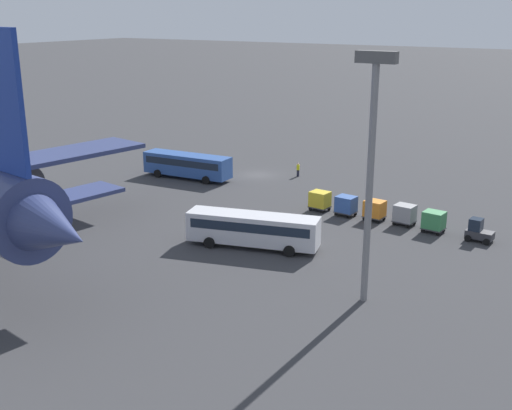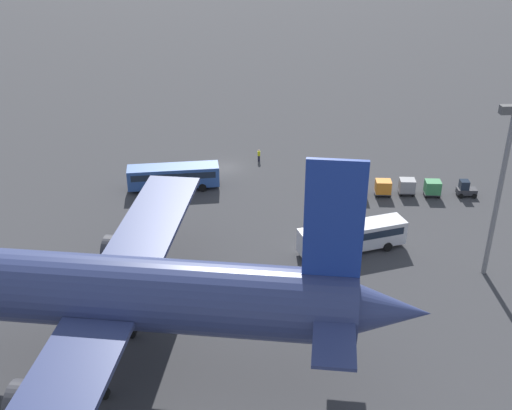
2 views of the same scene
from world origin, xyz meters
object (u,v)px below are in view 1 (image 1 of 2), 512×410
Objects in this scene: shuttle_bus_far at (253,228)px; cargo_cart_grey at (405,214)px; shuttle_bus_near at (187,164)px; cargo_cart_yellow at (320,200)px; cargo_cart_green at (434,220)px; cargo_cart_orange at (375,209)px; baggage_tug at (478,231)px; cargo_cart_blue at (346,205)px; worker_person at (298,170)px.

cargo_cart_grey is (-9.49, -12.97, -0.64)m from shuttle_bus_far.
shuttle_bus_near is 5.43× the size of cargo_cart_yellow.
cargo_cart_orange is at bearing -4.58° from cargo_cart_green.
cargo_cart_orange is (6.14, -0.49, 0.00)m from cargo_cart_green.
cargo_cart_yellow is (9.22, 0.02, 0.00)m from cargo_cart_grey.
shuttle_bus_far is at bearing 39.78° from baggage_tug.
cargo_cart_green and cargo_cart_grey have the same top height.
baggage_tug is at bearing 177.18° from cargo_cart_yellow.
shuttle_bus_far is at bearing 88.80° from cargo_cart_yellow.
worker_person is at bearing -44.94° from cargo_cart_blue.
cargo_cart_orange is (-6.42, -12.82, -0.64)m from shuttle_bus_far.
shuttle_bus_far reaches higher than cargo_cart_green.
shuttle_bus_near is 5.43× the size of cargo_cart_blue.
cargo_cart_orange is (-26.29, 3.66, -0.65)m from shuttle_bus_near.
baggage_tug is 13.42m from cargo_cart_blue.
cargo_cart_orange is 1.00× the size of cargo_cart_yellow.
cargo_cart_green is (-32.44, 4.15, -0.65)m from shuttle_bus_near.
cargo_cart_grey is 1.00× the size of cargo_cart_orange.
shuttle_bus_near is at bearing -9.94° from cargo_cart_yellow.
shuttle_bus_far is at bearing 75.30° from cargo_cart_blue.
cargo_cart_yellow is (-20.15, 3.53, -0.65)m from shuttle_bus_near.
shuttle_bus_near reaches higher than cargo_cart_orange.
cargo_cart_green is 1.00× the size of cargo_cart_grey.
worker_person is at bearing -22.31° from baggage_tug.
cargo_cart_yellow is at bearing 127.01° from worker_person.
worker_person is 16.65m from cargo_cart_blue.
shuttle_bus_near reaches higher than baggage_tug.
baggage_tug is at bearing 153.85° from worker_person.
cargo_cart_grey is 6.15m from cargo_cart_blue.
worker_person is at bearing -30.11° from cargo_cart_green.
shuttle_bus_near is at bearing -54.52° from shuttle_bus_far.
cargo_cart_orange is 3.07m from cargo_cart_blue.
baggage_tug is at bearing 177.40° from cargo_cart_blue.
shuttle_bus_near is at bearing -2.92° from baggage_tug.
worker_person is 0.81× the size of cargo_cart_green.
shuttle_bus_far reaches higher than worker_person.
cargo_cart_orange is at bearing 178.78° from cargo_cart_yellow.
shuttle_bus_far is 20.70m from baggage_tug.
cargo_cart_green is at bearing 175.42° from cargo_cart_orange.
baggage_tug is at bearing 177.41° from cargo_cart_green.
cargo_cart_blue is (9.22, -0.42, 0.00)m from cargo_cart_green.
cargo_cart_green is at bearing 177.39° from cargo_cart_blue.
shuttle_bus_far is 5.59× the size of cargo_cart_green.
shuttle_bus_far is at bearing 63.41° from cargo_cart_orange.
baggage_tug is 16.50m from cargo_cart_yellow.
cargo_cart_grey and cargo_cart_blue have the same top height.
shuttle_bus_far is at bearing 44.46° from cargo_cart_green.
cargo_cart_green and cargo_cart_blue have the same top height.
cargo_cart_blue reaches higher than worker_person.
cargo_cart_green is 1.00× the size of cargo_cart_orange.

